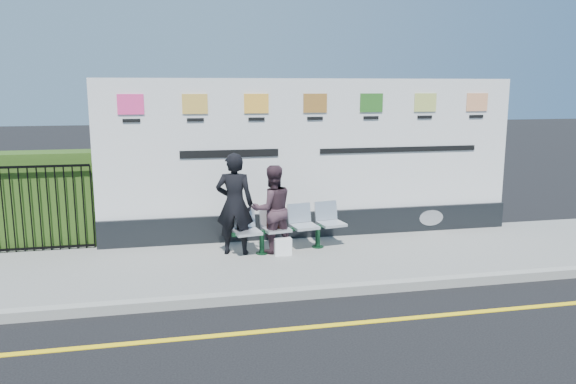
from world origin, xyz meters
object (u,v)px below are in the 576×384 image
object	(u,v)px
bench	(290,238)
woman_left	(235,204)
woman_right	(272,209)
billboard	(313,169)

from	to	relation	value
bench	woman_left	world-z (taller)	woman_left
bench	woman_right	bearing A→B (deg)	172.16
bench	woman_left	size ratio (longest dim) A/B	1.16
bench	woman_left	distance (m)	1.18
billboard	woman_right	distance (m)	1.43
billboard	bench	world-z (taller)	billboard
billboard	woman_right	world-z (taller)	billboard
woman_right	woman_left	bearing A→B (deg)	-11.79
bench	woman_right	world-z (taller)	woman_right
bench	woman_right	distance (m)	0.64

